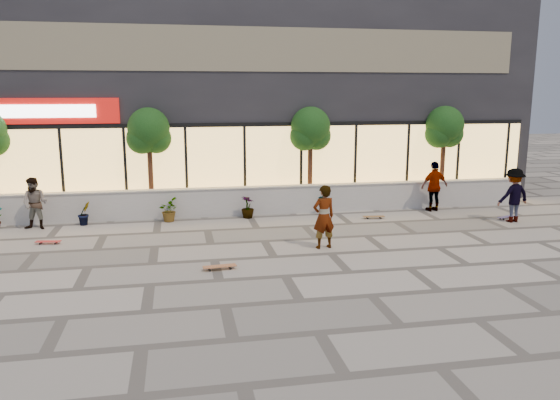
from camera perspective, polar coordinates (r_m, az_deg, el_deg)
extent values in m
plane|color=#A89E92|center=(13.58, 0.57, -7.97)|extent=(80.00, 80.00, 0.00)
cube|color=silver|center=(20.13, -3.32, -0.13)|extent=(22.00, 0.35, 1.00)
cube|color=#B2AFA8|center=(20.03, -3.34, 1.33)|extent=(22.00, 0.42, 0.04)
cube|color=black|center=(25.19, -5.07, 10.73)|extent=(24.00, 9.00, 8.50)
cube|color=#FBC364|center=(20.89, -3.71, 3.62)|extent=(23.04, 0.05, 3.00)
cube|color=black|center=(20.71, -3.75, 7.87)|extent=(23.04, 0.08, 0.15)
cube|color=#BB120D|center=(20.99, -23.32, 8.53)|extent=(5.00, 0.10, 0.90)
cube|color=white|center=(20.93, -23.36, 8.52)|extent=(3.40, 0.06, 0.45)
cube|color=brown|center=(20.76, -3.87, 15.47)|extent=(21.60, 0.05, 1.60)
imported|color=#143711|center=(19.71, -19.77, -1.31)|extent=(0.57, 0.57, 0.81)
imported|color=#143711|center=(19.45, -11.61, -1.03)|extent=(0.68, 0.77, 0.81)
imported|color=#143711|center=(19.60, -3.40, -0.73)|extent=(0.64, 0.64, 0.81)
imported|color=#143711|center=(20.14, 4.53, -0.42)|extent=(0.46, 0.35, 0.81)
cylinder|color=#422417|center=(20.49, -13.38, 2.97)|extent=(0.18, 0.18, 3.24)
sphere|color=#143711|center=(20.33, -13.58, 7.28)|extent=(1.50, 1.50, 1.50)
sphere|color=#143711|center=(20.32, -14.25, 6.23)|extent=(1.10, 1.10, 1.10)
sphere|color=#143711|center=(20.40, -12.82, 6.32)|extent=(1.10, 1.10, 1.10)
cylinder|color=#422417|center=(21.07, 3.16, 3.48)|extent=(0.18, 0.18, 3.24)
sphere|color=#143711|center=(20.92, 3.21, 7.68)|extent=(1.50, 1.50, 1.50)
sphere|color=#143711|center=(20.84, 2.56, 6.68)|extent=(1.10, 1.10, 1.10)
sphere|color=#143711|center=(21.05, 3.83, 6.72)|extent=(1.10, 1.10, 1.10)
cylinder|color=#422417|center=(23.01, 16.61, 3.68)|extent=(0.18, 0.18, 3.24)
sphere|color=#143711|center=(22.87, 16.83, 7.53)|extent=(1.50, 1.50, 1.50)
sphere|color=#143711|center=(22.74, 16.27, 6.63)|extent=(1.10, 1.10, 1.10)
sphere|color=#143711|center=(23.05, 17.28, 6.63)|extent=(1.10, 1.10, 1.10)
imported|color=white|center=(15.75, 4.59, -1.76)|extent=(0.75, 0.57, 1.86)
imported|color=tan|center=(19.59, -24.23, -0.35)|extent=(0.96, 0.82, 1.73)
imported|color=silver|center=(21.42, 15.83, 1.38)|extent=(1.17, 0.61, 1.90)
imported|color=maroon|center=(20.57, 23.21, 0.46)|extent=(1.31, 0.88, 1.88)
cube|color=#9A5832|center=(14.11, -6.32, -6.89)|extent=(0.88, 0.31, 0.02)
cylinder|color=black|center=(14.25, -5.32, -6.95)|extent=(0.06, 0.04, 0.06)
cylinder|color=black|center=(14.11, -5.20, -7.14)|extent=(0.06, 0.04, 0.06)
cylinder|color=black|center=(14.16, -7.43, -7.11)|extent=(0.06, 0.04, 0.06)
cylinder|color=black|center=(14.02, -7.33, -7.31)|extent=(0.06, 0.04, 0.06)
cube|color=red|center=(17.73, -23.07, -4.00)|extent=(0.75, 0.29, 0.02)
cylinder|color=black|center=(17.72, -22.30, -4.13)|extent=(0.06, 0.04, 0.05)
cylinder|color=black|center=(17.60, -22.44, -4.24)|extent=(0.06, 0.04, 0.05)
cylinder|color=black|center=(17.88, -23.66, -4.10)|extent=(0.06, 0.04, 0.05)
cylinder|color=black|center=(17.76, -23.81, -4.21)|extent=(0.06, 0.04, 0.05)
cube|color=brown|center=(19.80, 9.77, -1.70)|extent=(0.79, 0.26, 0.02)
cylinder|color=black|center=(19.94, 10.37, -1.79)|extent=(0.06, 0.03, 0.06)
cylinder|color=black|center=(19.81, 10.48, -1.88)|extent=(0.06, 0.03, 0.06)
cylinder|color=black|center=(19.82, 9.05, -1.83)|extent=(0.06, 0.03, 0.06)
cylinder|color=black|center=(19.69, 9.16, -1.92)|extent=(0.06, 0.03, 0.06)
cube|color=#554885|center=(21.09, 22.55, -1.62)|extent=(0.77, 0.46, 0.02)
cylinder|color=black|center=(21.33, 22.75, -1.65)|extent=(0.06, 0.05, 0.05)
cylinder|color=black|center=(21.25, 23.05, -1.72)|extent=(0.06, 0.05, 0.05)
cylinder|color=black|center=(20.95, 22.03, -1.81)|extent=(0.06, 0.05, 0.05)
cylinder|color=black|center=(20.88, 22.33, -1.88)|extent=(0.06, 0.05, 0.05)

